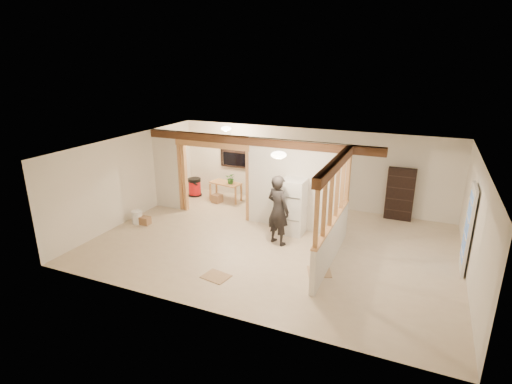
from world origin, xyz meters
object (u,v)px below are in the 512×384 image
at_px(refrigerator, 293,207).
at_px(work_table, 226,192).
at_px(bookshelf, 400,194).
at_px(shop_vac, 195,187).
at_px(woman, 278,210).

relative_size(refrigerator, work_table, 1.48).
distance_m(work_table, bookshelf, 5.51).
relative_size(refrigerator, bookshelf, 0.98).
distance_m(refrigerator, shop_vac, 4.49).
bearing_deg(shop_vac, woman, -31.41).
bearing_deg(bookshelf, shop_vac, -175.26).
height_order(refrigerator, shop_vac, refrigerator).
height_order(work_table, bookshelf, bookshelf).
height_order(woman, work_table, woman).
xyz_separation_m(shop_vac, bookshelf, (6.71, 0.56, 0.46)).
xyz_separation_m(woman, work_table, (-2.75, 2.39, -0.59)).
bearing_deg(refrigerator, work_table, 151.00).
distance_m(refrigerator, woman, 0.81).
height_order(refrigerator, woman, woman).
distance_m(woman, bookshelf, 4.05).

